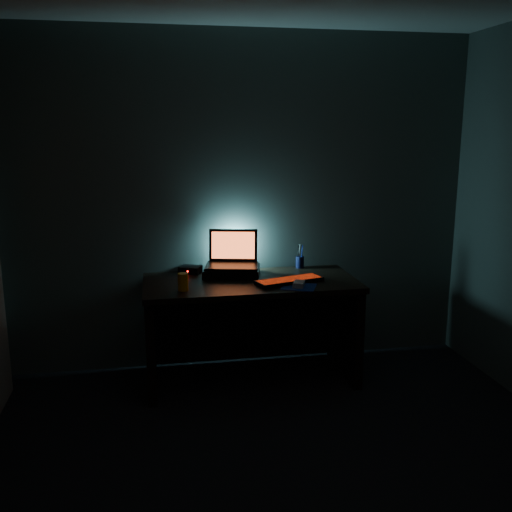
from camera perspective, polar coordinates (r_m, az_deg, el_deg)
The scene contains 10 objects.
room at distance 2.37m, azimuth 6.10°, elevation -0.76°, with size 3.50×4.00×2.50m.
desk at distance 4.15m, azimuth -0.65°, elevation -5.70°, with size 1.50×0.70×0.75m.
riser at distance 4.16m, azimuth -2.42°, elevation -1.52°, with size 0.40×0.30×0.06m, color black.
laptop at distance 4.19m, azimuth -2.37°, elevation -0.16°, with size 0.43×0.36×0.26m.
keyboard at distance 3.97m, azimuth 3.35°, elevation -2.49°, with size 0.50×0.29×0.03m.
mousepad at distance 3.87m, azimuth 4.31°, elevation -3.09°, with size 0.22×0.20×0.00m, color navy.
mouse at distance 3.86m, azimuth 4.32°, elevation -2.81°, with size 0.07×0.11×0.03m, color gray.
pen_cup at distance 4.39m, azimuth 4.41°, elevation -0.61°, with size 0.06×0.06×0.09m, color black.
juice_glass at distance 3.79m, azimuth -7.31°, elevation -2.59°, with size 0.07×0.07×0.12m, color orange.
router at distance 4.26m, azimuth -6.58°, elevation -1.35°, with size 0.19×0.17×0.05m.
Camera 1 is at (-0.66, -2.21, 1.79)m, focal length 40.00 mm.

